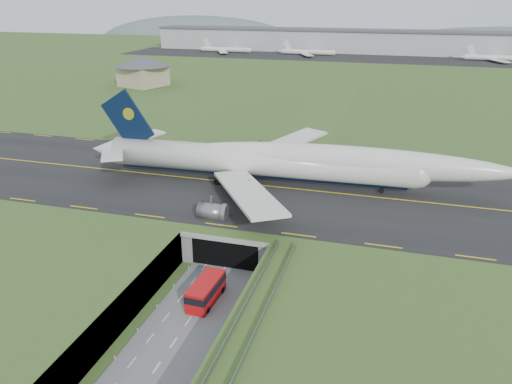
% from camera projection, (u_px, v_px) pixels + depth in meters
% --- Properties ---
extents(ground, '(900.00, 900.00, 0.00)m').
position_uv_depth(ground, '(208.00, 293.00, 79.39)').
color(ground, '#3B5923').
rests_on(ground, ground).
extents(airfield_deck, '(800.00, 800.00, 6.00)m').
position_uv_depth(airfield_deck, '(208.00, 277.00, 78.28)').
color(airfield_deck, gray).
rests_on(airfield_deck, ground).
extents(trench_road, '(12.00, 75.00, 0.20)m').
position_uv_depth(trench_road, '(190.00, 320.00, 72.66)').
color(trench_road, slate).
rests_on(trench_road, ground).
extents(taxiway, '(800.00, 44.00, 0.18)m').
position_uv_depth(taxiway, '(263.00, 186.00, 106.57)').
color(taxiway, black).
rests_on(taxiway, airfield_deck).
extents(tunnel_portal, '(17.00, 22.30, 6.00)m').
position_uv_depth(tunnel_portal, '(240.00, 230.00, 93.06)').
color(tunnel_portal, gray).
rests_on(tunnel_portal, ground).
extents(guideway, '(3.00, 53.00, 7.05)m').
position_uv_depth(guideway, '(236.00, 357.00, 57.52)').
color(guideway, '#A8A8A3').
rests_on(guideway, ground).
extents(jumbo_jet, '(91.65, 59.44, 19.68)m').
position_uv_depth(jumbo_jet, '(287.00, 162.00, 105.11)').
color(jumbo_jet, silver).
rests_on(jumbo_jet, ground).
extents(shuttle_tram, '(3.67, 8.76, 3.49)m').
position_uv_depth(shuttle_tram, '(206.00, 291.00, 76.44)').
color(shuttle_tram, red).
rests_on(shuttle_tram, ground).
extents(service_building, '(30.41, 30.41, 13.20)m').
position_uv_depth(service_building, '(142.00, 68.00, 219.18)').
color(service_building, tan).
rests_on(service_building, ground).
extents(cargo_terminal, '(320.00, 67.00, 15.60)m').
position_uv_depth(cargo_terminal, '(366.00, 41.00, 341.35)').
color(cargo_terminal, '#B2B2B2').
rests_on(cargo_terminal, ground).
extents(distant_hills, '(700.00, 91.00, 60.00)m').
position_uv_depth(distant_hills, '(450.00, 51.00, 447.78)').
color(distant_hills, slate).
rests_on(distant_hills, ground).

